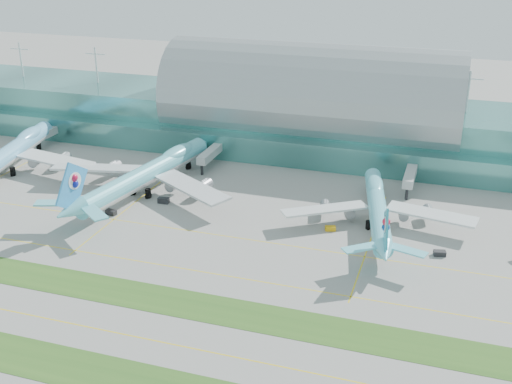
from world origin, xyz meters
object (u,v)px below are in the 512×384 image
(terminal, at_px, (312,114))
(airliner_a, at_px, (8,153))
(airliner_b, at_px, (148,173))
(airliner_c, at_px, (377,207))

(terminal, relative_size, airliner_a, 4.21)
(terminal, xyz_separation_m, airliner_b, (-42.60, -64.40, -7.21))
(airliner_a, bearing_deg, airliner_b, -13.45)
(terminal, relative_size, airliner_b, 4.12)
(airliner_b, height_order, airliner_c, airliner_b)
(terminal, relative_size, airliner_c, 5.03)
(airliner_a, distance_m, airliner_b, 59.19)
(terminal, bearing_deg, airliner_a, -148.54)
(airliner_a, relative_size, airliner_c, 1.19)
(airliner_a, height_order, airliner_c, airliner_a)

